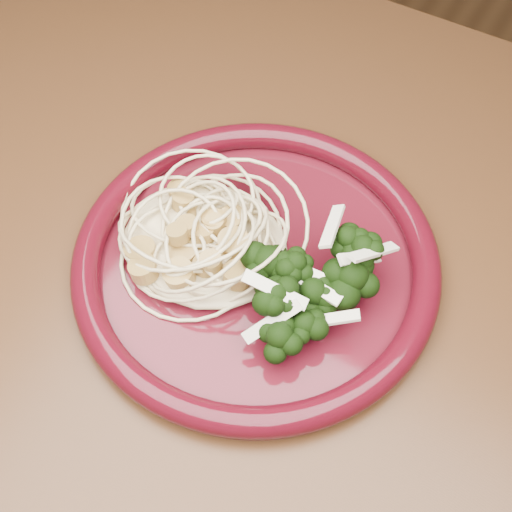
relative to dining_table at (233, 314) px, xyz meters
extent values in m
plane|color=brown|center=(0.00, 0.00, -0.65)|extent=(3.50, 3.50, 0.00)
cube|color=#472814|center=(0.00, 0.00, 0.08)|extent=(1.20, 0.80, 0.04)
cylinder|color=#472814|center=(-0.55, 0.35, -0.30)|extent=(0.06, 0.06, 0.71)
cylinder|color=#430C15|center=(0.03, 0.00, 0.10)|extent=(0.34, 0.34, 0.01)
torus|color=#430812|center=(0.03, 0.00, 0.11)|extent=(0.35, 0.35, 0.02)
ellipsoid|color=beige|center=(-0.02, -0.01, 0.12)|extent=(0.16, 0.15, 0.03)
ellipsoid|color=black|center=(0.08, 0.01, 0.13)|extent=(0.11, 0.16, 0.05)
camera|label=1|loc=(0.19, -0.29, 0.61)|focal=50.00mm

